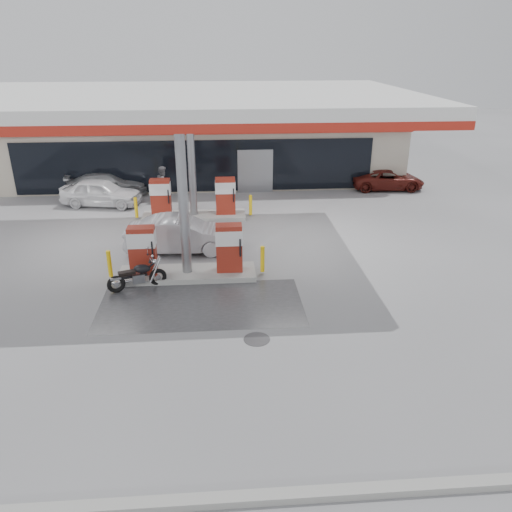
% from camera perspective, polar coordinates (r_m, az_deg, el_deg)
% --- Properties ---
extents(ground, '(90.00, 90.00, 0.00)m').
position_cam_1_polar(ground, '(14.99, -8.19, -5.59)').
color(ground, gray).
rests_on(ground, ground).
extents(wet_patch, '(6.00, 3.00, 0.00)m').
position_cam_1_polar(wet_patch, '(14.96, -6.27, -5.54)').
color(wet_patch, '#4C4C4F').
rests_on(wet_patch, ground).
extents(drain_cover, '(0.70, 0.70, 0.01)m').
position_cam_1_polar(drain_cover, '(13.25, 0.10, -9.48)').
color(drain_cover, '#38383A').
rests_on(drain_cover, ground).
extents(kerb, '(28.00, 0.25, 0.15)m').
position_cam_1_polar(kerb, '(9.44, -10.82, -26.08)').
color(kerb, gray).
rests_on(kerb, ground).
extents(store_building, '(22.00, 8.22, 4.00)m').
position_cam_1_polar(store_building, '(29.53, -6.65, 13.04)').
color(store_building, '#B7AD99').
rests_on(store_building, ground).
extents(canopy, '(16.00, 10.02, 5.51)m').
position_cam_1_polar(canopy, '(18.25, -8.26, 17.05)').
color(canopy, silver).
rests_on(canopy, ground).
extents(pump_island_near, '(5.14, 1.30, 1.78)m').
position_cam_1_polar(pump_island_near, '(16.48, -7.94, -0.07)').
color(pump_island_near, '#9E9E99').
rests_on(pump_island_near, ground).
extents(pump_island_far, '(5.14, 1.30, 1.78)m').
position_cam_1_polar(pump_island_far, '(22.11, -7.14, 6.08)').
color(pump_island_far, '#9E9E99').
rests_on(pump_island_far, ground).
extents(parked_motorcycle, '(1.81, 0.87, 0.96)m').
position_cam_1_polar(parked_motorcycle, '(16.05, -13.34, -2.26)').
color(parked_motorcycle, black).
rests_on(parked_motorcycle, ground).
extents(sedan_white, '(3.94, 2.16, 1.27)m').
position_cam_1_polar(sedan_white, '(24.84, -17.30, 6.95)').
color(sedan_white, white).
rests_on(sedan_white, ground).
extents(attendant, '(0.67, 0.84, 1.70)m').
position_cam_1_polar(attendant, '(24.88, -10.53, 8.15)').
color(attendant, slate).
rests_on(attendant, ground).
extents(hatchback_silver, '(4.06, 1.57, 1.32)m').
position_cam_1_polar(hatchback_silver, '(18.56, -8.61, 2.44)').
color(hatchback_silver, '#AAACB2').
rests_on(hatchback_silver, ground).
extents(parked_car_left, '(4.13, 2.06, 1.15)m').
position_cam_1_polar(parked_car_left, '(26.57, -16.62, 7.92)').
color(parked_car_left, gray).
rests_on(parked_car_left, ground).
extents(parked_car_right, '(3.85, 1.91, 1.05)m').
position_cam_1_polar(parked_car_right, '(27.45, 14.79, 8.48)').
color(parked_car_right, '#5C1A14').
rests_on(parked_car_right, ground).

